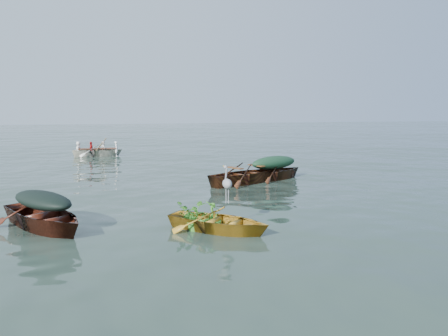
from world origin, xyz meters
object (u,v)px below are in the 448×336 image
object	(u,v)px
green_tarp_boat	(274,180)
dark_covered_boat	(44,229)
yellow_dinghy	(218,231)
heron	(227,190)
rowed_boat	(98,156)
open_wooden_boat	(246,184)

from	to	relation	value
green_tarp_boat	dark_covered_boat	bearing A→B (deg)	100.64
dark_covered_boat	yellow_dinghy	bearing A→B (deg)	-51.69
heron	rowed_boat	bearing A→B (deg)	53.42
open_wooden_boat	yellow_dinghy	bearing A→B (deg)	132.25
yellow_dinghy	open_wooden_boat	xyz separation A→B (m)	(2.59, 5.99, 0.00)
dark_covered_boat	open_wooden_boat	size ratio (longest dim) A/B	0.89
green_tarp_boat	open_wooden_boat	world-z (taller)	open_wooden_boat
green_tarp_boat	rowed_boat	xyz separation A→B (m)	(-6.94, 10.75, 0.00)
dark_covered_boat	green_tarp_boat	world-z (taller)	dark_covered_boat
green_tarp_boat	heron	xyz separation A→B (m)	(-3.62, -6.14, 0.88)
open_wooden_boat	green_tarp_boat	bearing A→B (deg)	-90.87
rowed_boat	dark_covered_boat	bearing A→B (deg)	179.79
yellow_dinghy	dark_covered_boat	world-z (taller)	dark_covered_boat
dark_covered_boat	rowed_boat	bearing A→B (deg)	52.63
yellow_dinghy	dark_covered_boat	xyz separation A→B (m)	(-3.92, 1.25, 0.00)
green_tarp_boat	rowed_boat	bearing A→B (deg)	9.36
green_tarp_boat	yellow_dinghy	bearing A→B (deg)	125.53
dark_covered_boat	green_tarp_boat	distance (m)	9.51
dark_covered_boat	heron	bearing A→B (deg)	-44.78
rowed_boat	heron	xyz separation A→B (m)	(3.33, -16.89, 0.88)
dark_covered_boat	rowed_boat	size ratio (longest dim) A/B	1.00
open_wooden_boat	heron	xyz separation A→B (m)	(-2.26, -5.55, 0.88)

